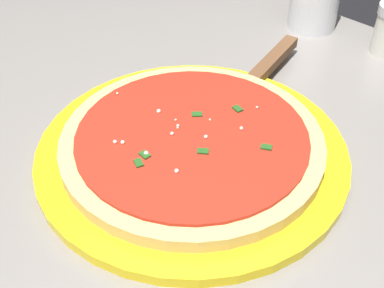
# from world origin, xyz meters

# --- Properties ---
(restaurant_table) EXTENTS (1.06, 0.75, 0.77)m
(restaurant_table) POSITION_xyz_m (0.00, 0.00, 0.62)
(restaurant_table) COLOR black
(restaurant_table) RESTS_ON ground_plane
(serving_plate) EXTENTS (0.35, 0.35, 0.01)m
(serving_plate) POSITION_xyz_m (-0.01, -0.04, 0.78)
(serving_plate) COLOR yellow
(serving_plate) RESTS_ON restaurant_table
(pizza) EXTENTS (0.29, 0.29, 0.02)m
(pizza) POSITION_xyz_m (-0.01, -0.04, 0.80)
(pizza) COLOR #DBB26B
(pizza) RESTS_ON serving_plate
(pizza_server) EXTENTS (0.09, 0.22, 0.01)m
(pizza_server) POSITION_xyz_m (-0.04, 0.12, 0.79)
(pizza_server) COLOR silver
(pizza_server) RESTS_ON serving_plate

